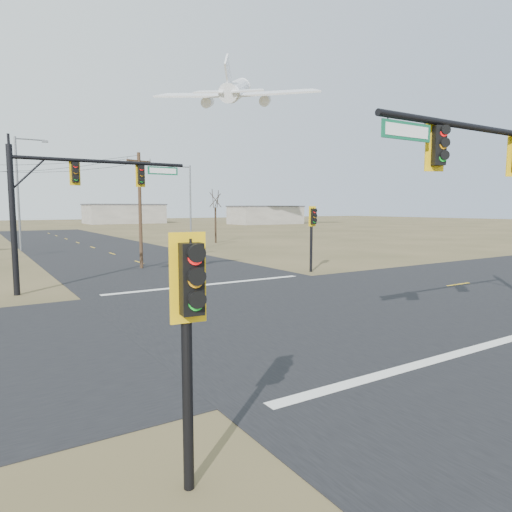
{
  "coord_description": "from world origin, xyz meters",
  "views": [
    {
      "loc": [
        -11.34,
        -15.46,
        4.37
      ],
      "look_at": [
        -0.96,
        1.0,
        2.29
      ],
      "focal_mm": 32.0,
      "sensor_mm": 36.0,
      "label": 1
    }
  ],
  "objects": [
    {
      "name": "pedestal_signal_ne",
      "position": [
        8.24,
        8.43,
        3.26
      ],
      "size": [
        0.59,
        0.51,
        4.48
      ],
      "rotation": [
        0.0,
        0.0,
        -0.07
      ],
      "color": "black",
      "rests_on": "ground"
    },
    {
      "name": "warehouse_right",
      "position": [
        55.0,
        85.0,
        2.25
      ],
      "size": [
        18.0,
        10.0,
        4.5
      ],
      "primitive_type": "cube",
      "color": "#ACA599",
      "rests_on": "ground"
    },
    {
      "name": "streetlight_c",
      "position": [
        -6.7,
        36.42,
        6.4
      ],
      "size": [
        3.18,
        0.37,
        11.39
      ],
      "rotation": [
        0.0,
        0.0,
        -0.14
      ],
      "color": "slate",
      "rests_on": "ground"
    },
    {
      "name": "jet_airliner",
      "position": [
        35.0,
        65.46,
        27.43
      ],
      "size": [
        30.71,
        30.95,
        15.62
      ],
      "rotation": [
        0.0,
        -0.32,
        0.89
      ],
      "color": "white"
    },
    {
      "name": "mast_arm_far",
      "position": [
        -6.58,
        9.94,
        5.34
      ],
      "size": [
        9.16,
        0.45,
        7.42
      ],
      "rotation": [
        0.0,
        0.0,
        0.1
      ],
      "color": "black",
      "rests_on": "ground"
    },
    {
      "name": "utility_pole_near",
      "position": [
        -0.97,
        16.42,
        4.31
      ],
      "size": [
        1.93,
        0.79,
        8.2
      ],
      "rotation": [
        0.0,
        0.0,
        0.35
      ],
      "color": "#442F1D",
      "rests_on": "ground"
    },
    {
      "name": "pedestal_signal_sw",
      "position": [
        -8.65,
        -9.38,
        2.98
      ],
      "size": [
        0.6,
        0.51,
        4.04
      ],
      "rotation": [
        0.0,
        0.0,
        -0.12
      ],
      "color": "black",
      "rests_on": "ground"
    },
    {
      "name": "ground",
      "position": [
        0.0,
        0.0,
        0.0
      ],
      "size": [
        320.0,
        320.0,
        0.0
      ],
      "primitive_type": "plane",
      "color": "brown",
      "rests_on": "ground"
    },
    {
      "name": "bare_tree_c",
      "position": [
        14.42,
        34.72,
        5.47
      ],
      "size": [
        3.84,
        3.84,
        6.98
      ],
      "rotation": [
        0.0,
        0.0,
        -0.38
      ],
      "color": "black",
      "rests_on": "ground"
    },
    {
      "name": "warehouse_mid",
      "position": [
        25.0,
        110.0,
        2.5
      ],
      "size": [
        20.0,
        12.0,
        5.0
      ],
      "primitive_type": "cube",
      "color": "#ACA599",
      "rests_on": "ground"
    },
    {
      "name": "stop_bar_far",
      "position": [
        0.0,
        7.5,
        0.03
      ],
      "size": [
        12.0,
        0.4,
        0.01
      ],
      "primitive_type": "cube",
      "color": "silver",
      "rests_on": "road_ns"
    },
    {
      "name": "road_ns",
      "position": [
        0.0,
        0.0,
        0.01
      ],
      "size": [
        14.0,
        160.0,
        0.02
      ],
      "primitive_type": "cube",
      "color": "black",
      "rests_on": "ground"
    },
    {
      "name": "streetlight_a",
      "position": [
        7.34,
        26.71,
        4.78
      ],
      "size": [
        2.39,
        0.35,
        8.52
      ],
      "rotation": [
        0.0,
        0.0,
        0.31
      ],
      "color": "slate",
      "rests_on": "ground"
    },
    {
      "name": "stop_bar_near",
      "position": [
        0.0,
        -7.5,
        0.03
      ],
      "size": [
        12.0,
        0.4,
        0.01
      ],
      "primitive_type": "cube",
      "color": "silver",
      "rests_on": "road_ns"
    },
    {
      "name": "road_ew",
      "position": [
        0.0,
        0.0,
        0.01
      ],
      "size": [
        160.0,
        14.0,
        0.02
      ],
      "primitive_type": "cube",
      "color": "black",
      "rests_on": "ground"
    }
  ]
}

